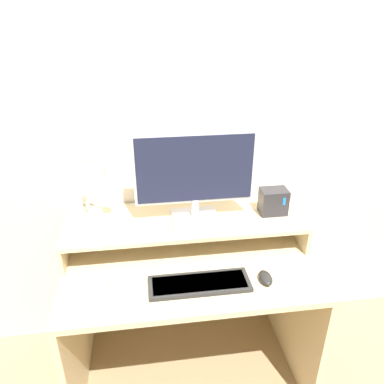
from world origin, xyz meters
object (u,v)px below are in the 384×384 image
at_px(monitor, 195,175).
at_px(keyboard, 199,284).
at_px(desk_lamp, 96,194).
at_px(remote_control, 117,290).
at_px(router_dock, 273,201).
at_px(mouse, 266,278).

distance_m(monitor, keyboard, 0.49).
relative_size(desk_lamp, remote_control, 1.66).
bearing_deg(monitor, desk_lamp, 175.76).
xyz_separation_m(router_dock, keyboard, (-0.42, -0.32, -0.20)).
relative_size(keyboard, mouse, 4.44).
bearing_deg(desk_lamp, monitor, -4.24).
bearing_deg(monitor, router_dock, 0.68).
height_order(monitor, router_dock, monitor).
bearing_deg(remote_control, desk_lamp, 103.48).
bearing_deg(keyboard, remote_control, 177.88).
xyz_separation_m(desk_lamp, remote_control, (0.08, -0.34, -0.29)).
distance_m(desk_lamp, router_dock, 0.86).
bearing_deg(desk_lamp, remote_control, -76.52).
height_order(monitor, remote_control, monitor).
height_order(desk_lamp, mouse, desk_lamp).
distance_m(router_dock, mouse, 0.41).
bearing_deg(router_dock, keyboard, -142.51).
bearing_deg(keyboard, desk_lamp, 140.91).
height_order(monitor, desk_lamp, monitor).
bearing_deg(mouse, monitor, 128.93).
relative_size(desk_lamp, keyboard, 0.73).
relative_size(keyboard, remote_control, 2.26).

